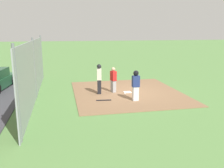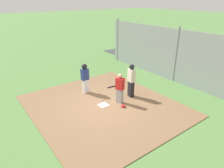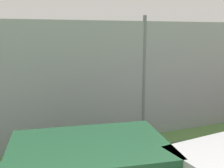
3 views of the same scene
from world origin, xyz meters
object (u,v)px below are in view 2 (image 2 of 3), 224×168
Objects in this scene: umpire at (131,80)px; home_plate at (103,105)px; baseball at (103,99)px; parked_car_white at (212,61)px; catcher_mask at (123,106)px; catcher at (120,88)px; parked_car_red at (144,48)px; baseball_bat at (113,86)px; runner at (85,77)px.

home_plate is at bearing 5.80° from umpire.
parked_car_white is at bearing -94.01° from baseball.
home_plate is at bearing 43.69° from catcher_mask.
parked_car_red is (5.85, -7.49, -0.20)m from catcher.
umpire is (0.19, -0.90, 0.15)m from catcher.
baseball is at bearing 128.02° from parked_car_red.
home_plate is 1.83× the size of catcher_mask.
umpire is 1.77m from baseball_bat.
baseball_bat is 1.76m from baseball.
parked_car_red is at bearing 4.31° from parked_car_white.
catcher is at bearing 19.01° from runner.
parked_car_white is 1.00× the size of parked_car_red.
catcher_mask is 8.74m from parked_car_white.
catcher is at bearing -18.36° from catcher_mask.
catcher_mask is at bearing -109.55° from baseball_bat.
parked_car_red is at bearing -159.36° from catcher.
home_plate is at bearing 148.68° from baseball.
home_plate is at bearing -33.14° from catcher.
umpire is 2.48m from runner.
baseball_bat is at bearing -25.73° from catcher_mask.
catcher_mask reaches higher than baseball.
parked_car_red is (5.62, -8.32, 0.57)m from home_plate.
catcher is at bearing 84.32° from parked_car_white.
runner is 0.38× the size of parked_car_white.
catcher_mask is 9.94m from parked_car_red.
catcher is (-0.23, -0.83, 0.78)m from home_plate.
catcher reaches higher than home_plate.
baseball_bat is (1.71, -0.90, -0.76)m from catcher.
catcher is 0.93m from umpire.
parked_car_red reaches higher than home_plate.
baseball reaches higher than baseball_bat.
parked_car_white is at bearing 163.02° from catcher.
baseball is (0.46, -0.28, 0.03)m from home_plate.
catcher is 8.56m from parked_car_white.
umpire is at bearing -57.90° from catcher_mask.
umpire reaches higher than runner.
baseball_bat reaches higher than home_plate.
umpire reaches higher than home_plate.
runner is 0.38× the size of parked_car_red.
home_plate is 0.97m from catcher_mask.
baseball_bat is at bearing -54.74° from baseball.
parked_car_white is at bearing -91.06° from home_plate.
baseball_bat is (1.48, -1.72, 0.02)m from home_plate.
runner reaches higher than catcher_mask.
parked_car_white is (-0.64, -9.10, 0.55)m from baseball.
catcher_mask is (-0.70, -0.67, 0.05)m from home_plate.
home_plate is 1.16m from catcher.
umpire is 8.70m from parked_car_red.
parked_car_red is at bearing 38.29° from baseball_bat.
catcher is 20.64× the size of baseball.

